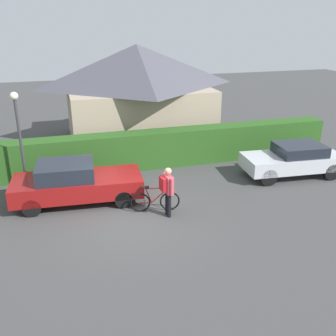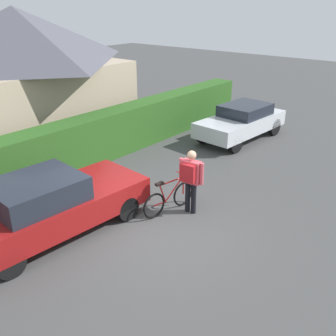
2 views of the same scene
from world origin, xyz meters
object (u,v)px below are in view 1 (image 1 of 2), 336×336
bicycle (155,201)px  person_rider (167,187)px  street_lamp (19,128)px  parked_car_far (294,159)px  parked_car_near (75,182)px

bicycle → person_rider: 0.82m
person_rider → bicycle: bearing=122.7°
bicycle → street_lamp: street_lamp is taller
parked_car_far → bicycle: 6.25m
bicycle → street_lamp: bearing=145.4°
parked_car_near → parked_car_far: 8.53m
bicycle → person_rider: bearing=-57.3°
bicycle → street_lamp: 5.42m
parked_car_far → person_rider: person_rider is taller
bicycle → street_lamp: size_ratio=0.44×
street_lamp → bicycle: bearing=-34.6°
parked_car_far → street_lamp: (-10.21, 1.45, 1.71)m
bicycle → person_rider: (0.28, -0.44, 0.64)m
parked_car_far → street_lamp: size_ratio=1.11×
bicycle → person_rider: size_ratio=0.98×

